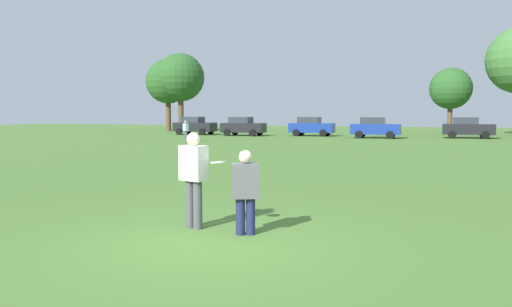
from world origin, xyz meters
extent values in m
plane|color=#47702D|center=(0.00, 0.00, 0.00)|extent=(151.34, 151.34, 0.00)
cylinder|color=#4C4C51|center=(-0.87, 0.90, 0.45)|extent=(0.17, 0.17, 0.89)
cylinder|color=#4C4C51|center=(-0.69, 0.85, 0.45)|extent=(0.17, 0.17, 0.89)
cube|color=silver|center=(-0.78, 0.88, 1.21)|extent=(0.55, 0.41, 0.64)
sphere|color=beige|center=(-0.78, 0.88, 1.65)|extent=(0.25, 0.25, 0.25)
cylinder|color=#1E234C|center=(0.37, 0.79, 0.32)|extent=(0.16, 0.16, 0.65)
cylinder|color=#1E234C|center=(0.21, 0.71, 0.32)|extent=(0.16, 0.16, 0.65)
cube|color=#595960|center=(0.29, 0.75, 0.95)|extent=(0.54, 0.44, 0.61)
sphere|color=beige|center=(0.29, 0.75, 1.37)|extent=(0.23, 0.23, 0.23)
cylinder|color=white|center=(-0.30, 0.90, 1.24)|extent=(0.27, 0.27, 0.06)
cube|color=black|center=(-19.54, 37.38, 0.78)|extent=(4.20, 1.80, 0.90)
cube|color=#2D333D|center=(-19.79, 37.38, 1.50)|extent=(2.00, 1.64, 0.64)
cylinder|color=black|center=(-18.23, 38.37, 0.33)|extent=(0.66, 0.22, 0.66)
cylinder|color=black|center=(-18.23, 36.38, 0.33)|extent=(0.66, 0.22, 0.66)
cylinder|color=black|center=(-20.84, 38.38, 0.33)|extent=(0.66, 0.22, 0.66)
cylinder|color=black|center=(-20.84, 36.38, 0.33)|extent=(0.66, 0.22, 0.66)
cube|color=black|center=(-13.93, 36.68, 0.78)|extent=(4.20, 1.80, 0.90)
cube|color=#2D333D|center=(-14.18, 36.68, 1.50)|extent=(2.00, 1.64, 0.64)
cylinder|color=black|center=(-12.63, 37.68, 0.33)|extent=(0.66, 0.22, 0.66)
cylinder|color=black|center=(-12.63, 35.68, 0.33)|extent=(0.66, 0.22, 0.66)
cylinder|color=black|center=(-15.23, 37.68, 0.33)|extent=(0.66, 0.22, 0.66)
cylinder|color=black|center=(-15.23, 35.68, 0.33)|extent=(0.66, 0.22, 0.66)
cube|color=navy|center=(-7.56, 38.45, 0.78)|extent=(4.20, 1.80, 0.90)
cube|color=#2D333D|center=(-7.81, 38.45, 1.50)|extent=(2.00, 1.64, 0.64)
cylinder|color=black|center=(-6.26, 39.45, 0.33)|extent=(0.66, 0.22, 0.66)
cylinder|color=black|center=(-6.26, 37.45, 0.33)|extent=(0.66, 0.22, 0.66)
cylinder|color=black|center=(-8.86, 39.45, 0.33)|extent=(0.66, 0.22, 0.66)
cylinder|color=black|center=(-8.86, 37.45, 0.33)|extent=(0.66, 0.22, 0.66)
cube|color=navy|center=(-1.34, 36.33, 0.78)|extent=(4.20, 1.80, 0.90)
cube|color=#2D333D|center=(-1.59, 36.33, 1.50)|extent=(2.00, 1.64, 0.64)
cylinder|color=black|center=(-0.04, 37.33, 0.33)|extent=(0.66, 0.22, 0.66)
cylinder|color=black|center=(-0.04, 35.33, 0.33)|extent=(0.66, 0.22, 0.66)
cylinder|color=black|center=(-2.65, 37.33, 0.33)|extent=(0.66, 0.22, 0.66)
cylinder|color=black|center=(-2.65, 35.33, 0.33)|extent=(0.66, 0.22, 0.66)
cube|color=black|center=(6.25, 38.81, 0.78)|extent=(4.20, 1.80, 0.90)
cube|color=#2D333D|center=(6.00, 38.81, 1.50)|extent=(2.00, 1.64, 0.64)
cylinder|color=black|center=(7.55, 39.80, 0.33)|extent=(0.66, 0.22, 0.66)
cylinder|color=black|center=(7.55, 37.81, 0.33)|extent=(0.66, 0.22, 0.66)
cylinder|color=black|center=(4.94, 39.81, 0.33)|extent=(0.66, 0.22, 0.66)
cylinder|color=black|center=(4.94, 37.81, 0.33)|extent=(0.66, 0.22, 0.66)
cylinder|color=#4C4C51|center=(-14.29, 25.74, 0.41)|extent=(0.15, 0.15, 0.81)
cylinder|color=#4C4C51|center=(-14.43, 25.83, 0.41)|extent=(0.15, 0.15, 0.81)
cube|color=#9EC6E5|center=(-14.36, 25.78, 1.10)|extent=(0.51, 0.45, 0.58)
sphere|color=tan|center=(-14.36, 25.78, 1.50)|extent=(0.22, 0.22, 0.22)
cylinder|color=brown|center=(-27.36, 45.50, 1.89)|extent=(0.63, 0.63, 3.79)
sphere|color=#285623|center=(-27.36, 45.50, 6.09)|extent=(5.41, 5.41, 5.41)
cylinder|color=brown|center=(-25.63, 45.52, 2.04)|extent=(0.68, 0.68, 4.07)
sphere|color=#285623|center=(-25.63, 45.52, 6.55)|extent=(5.82, 5.82, 5.82)
cylinder|color=brown|center=(4.94, 45.76, 1.45)|extent=(0.48, 0.48, 2.91)
sphere|color=#285623|center=(4.94, 45.76, 4.67)|extent=(4.15, 4.15, 4.15)
camera|label=1|loc=(3.32, -7.01, 2.11)|focal=33.96mm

